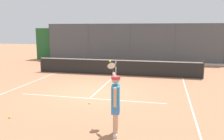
{
  "coord_description": "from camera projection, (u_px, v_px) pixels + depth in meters",
  "views": [
    {
      "loc": [
        -3.05,
        9.89,
        2.87
      ],
      "look_at": [
        -0.71,
        -0.22,
        1.05
      ],
      "focal_mm": 37.89,
      "sensor_mm": 36.0,
      "label": 1
    }
  ],
  "objects": [
    {
      "name": "tennis_net",
      "position": [
        116.0,
        67.0,
        14.76
      ],
      "size": [
        10.41,
        0.09,
        1.07
      ],
      "color": "#2D2D2D",
      "rests_on": "ground"
    },
    {
      "name": "tennis_player",
      "position": [
        116.0,
        101.0,
        6.36
      ],
      "size": [
        0.62,
        1.33,
        1.93
      ],
      "rotation": [
        0.0,
        0.0,
        -1.42
      ],
      "color": "silver",
      "rests_on": "ground"
    },
    {
      "name": "tennis_ball_mid_court",
      "position": [
        89.0,
        103.0,
        9.1
      ],
      "size": [
        0.07,
        0.07,
        0.07
      ],
      "primitive_type": "sphere",
      "color": "#D6E042",
      "rests_on": "ground"
    },
    {
      "name": "tennis_ball_by_sideline",
      "position": [
        10.0,
        117.0,
        7.67
      ],
      "size": [
        0.07,
        0.07,
        0.07
      ],
      "primitive_type": "sphere",
      "color": "#CCDB33",
      "rests_on": "ground"
    },
    {
      "name": "court_line_markings",
      "position": [
        87.0,
        101.0,
        9.55
      ],
      "size": [
        8.11,
        9.51,
        0.01
      ],
      "color": "white",
      "rests_on": "ground"
    },
    {
      "name": "fence_backdrop",
      "position": [
        131.0,
        45.0,
        20.68
      ],
      "size": [
        17.91,
        1.37,
        3.3
      ],
      "color": "#474C51",
      "rests_on": "ground"
    },
    {
      "name": "ground_plane",
      "position": [
        96.0,
        93.0,
        10.67
      ],
      "size": [
        60.0,
        60.0,
        0.0
      ],
      "primitive_type": "plane",
      "color": "#B27551"
    }
  ]
}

